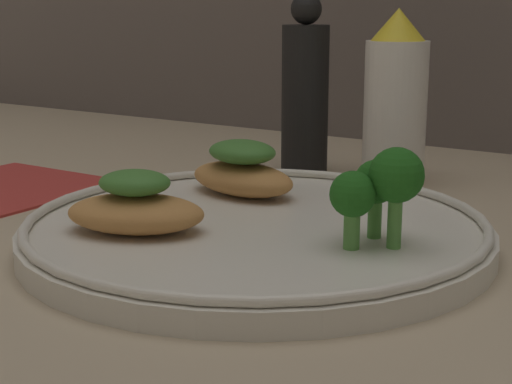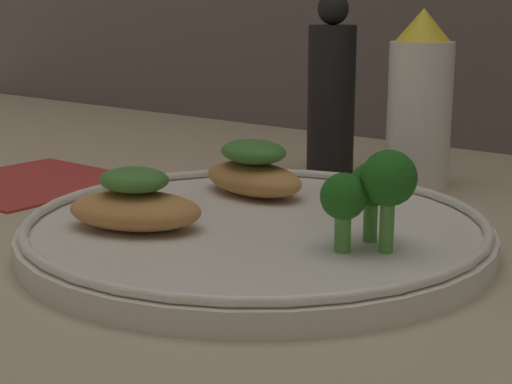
% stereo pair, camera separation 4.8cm
% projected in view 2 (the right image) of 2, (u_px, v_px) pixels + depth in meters
% --- Properties ---
extents(ground_plane, '(1.80, 1.80, 0.01)m').
position_uv_depth(ground_plane, '(256.00, 253.00, 0.49)').
color(ground_plane, tan).
extents(plate, '(0.29, 0.29, 0.02)m').
position_uv_depth(plate, '(256.00, 230.00, 0.49)').
color(plate, silver).
rests_on(plate, ground_plane).
extents(grilled_meat_front, '(0.10, 0.08, 0.04)m').
position_uv_depth(grilled_meat_front, '(135.00, 205.00, 0.47)').
color(grilled_meat_front, '#BC7F42').
rests_on(grilled_meat_front, plate).
extents(grilled_meat_middle, '(0.09, 0.06, 0.04)m').
position_uv_depth(grilled_meat_middle, '(253.00, 171.00, 0.56)').
color(grilled_meat_middle, '#BC7F42').
rests_on(grilled_meat_middle, plate).
extents(broccoli_bunch, '(0.05, 0.05, 0.06)m').
position_uv_depth(broccoli_bunch, '(373.00, 187.00, 0.43)').
color(broccoli_bunch, '#569942').
rests_on(broccoli_bunch, plate).
extents(sauce_bottle, '(0.05, 0.05, 0.14)m').
position_uv_depth(sauce_bottle, '(414.00, 103.00, 0.63)').
color(sauce_bottle, white).
rests_on(sauce_bottle, ground_plane).
extents(pepper_grinder, '(0.04, 0.04, 0.16)m').
position_uv_depth(pepper_grinder, '(331.00, 93.00, 0.68)').
color(pepper_grinder, black).
rests_on(pepper_grinder, ground_plane).
extents(napkin, '(0.14, 0.14, 0.00)m').
position_uv_depth(napkin, '(32.00, 181.00, 0.66)').
color(napkin, '#B2332D').
rests_on(napkin, ground_plane).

